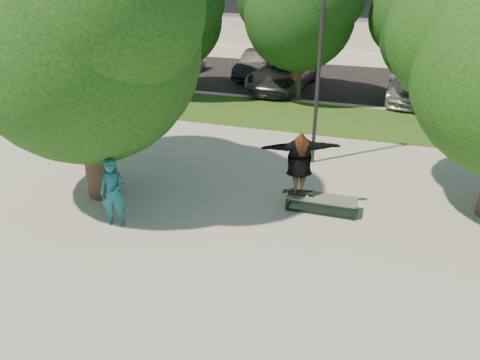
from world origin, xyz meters
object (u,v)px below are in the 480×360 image
(car_grey, at_px, (283,74))
(car_silver_b, at_px, (410,85))
(tree_left, at_px, (80,30))
(grind_box, at_px, (322,204))
(lamppost, at_px, (319,64))
(bystander, at_px, (113,193))
(car_silver_a, at_px, (178,62))
(car_dark, at_px, (258,64))

(car_grey, xyz_separation_m, car_silver_b, (6.03, -0.16, -0.06))
(tree_left, height_order, grind_box, tree_left)
(car_grey, bearing_deg, lamppost, -66.07)
(car_silver_b, bearing_deg, bystander, -115.06)
(tree_left, bearing_deg, car_silver_a, 105.77)
(car_dark, bearing_deg, grind_box, -64.99)
(lamppost, bearing_deg, car_silver_a, 132.90)
(car_dark, bearing_deg, car_silver_a, -167.67)
(tree_left, relative_size, car_grey, 1.32)
(bystander, distance_m, car_silver_a, 16.06)
(car_silver_b, bearing_deg, car_silver_a, 175.42)
(tree_left, height_order, lamppost, tree_left)
(grind_box, height_order, car_grey, car_grey)
(tree_left, distance_m, car_silver_a, 14.82)
(lamppost, relative_size, bystander, 3.48)
(bystander, bearing_deg, car_dark, 78.89)
(tree_left, relative_size, car_dark, 1.66)
(grind_box, bearing_deg, lamppost, 103.96)
(car_silver_a, xyz_separation_m, car_dark, (4.38, 0.73, 0.05))
(tree_left, height_order, car_dark, tree_left)
(car_silver_a, xyz_separation_m, car_silver_b, (12.21, -1.38, 0.04))
(lamppost, distance_m, car_dark, 11.91)
(tree_left, xyz_separation_m, lamppost, (5.29, 3.91, -1.27))
(lamppost, height_order, car_silver_a, lamppost)
(car_silver_b, bearing_deg, lamppost, -107.70)
(grind_box, height_order, bystander, bystander)
(lamppost, height_order, car_silver_b, lamppost)
(grind_box, distance_m, car_dark, 14.80)
(bystander, bearing_deg, car_silver_a, 94.83)
(car_silver_a, distance_m, car_dark, 4.44)
(grind_box, height_order, car_silver_b, car_silver_b)
(bystander, xyz_separation_m, car_silver_b, (7.03, 13.82, -0.18))
(bystander, height_order, car_grey, bystander)
(car_grey, bearing_deg, car_silver_a, 173.60)
(tree_left, relative_size, car_silver_a, 1.84)
(tree_left, distance_m, lamppost, 6.70)
(tree_left, bearing_deg, car_grey, 79.66)
(car_silver_a, height_order, car_dark, car_dark)
(tree_left, bearing_deg, car_silver_b, 56.16)
(car_dark, bearing_deg, car_silver_b, -12.23)
(grind_box, relative_size, car_silver_a, 0.47)
(tree_left, xyz_separation_m, car_silver_b, (8.32, 12.41, -3.73))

